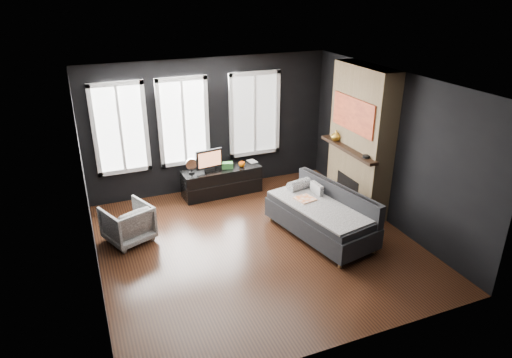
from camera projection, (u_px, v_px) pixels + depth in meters
name	position (u px, v px, depth m)	size (l,w,h in m)	color
floor	(257.00, 244.00, 7.60)	(5.00, 5.00, 0.00)	black
ceiling	(257.00, 82.00, 6.52)	(5.00, 5.00, 0.00)	white
wall_back	(210.00, 126.00, 9.18)	(5.00, 0.02, 2.70)	black
wall_left	(87.00, 196.00, 6.19)	(0.02, 5.00, 2.70)	black
wall_right	(390.00, 149.00, 7.92)	(0.02, 5.00, 2.70)	black
windows	(186.00, 76.00, 8.58)	(4.00, 0.16, 1.76)	white
fireplace	(361.00, 140.00, 8.36)	(0.70, 1.62, 2.70)	#93724C
sofa	(321.00, 213.00, 7.69)	(1.00, 2.00, 0.86)	#232325
stripe_pillow	(317.00, 192.00, 8.01)	(0.08, 0.33, 0.33)	gray
armchair	(128.00, 222.00, 7.58)	(0.70, 0.65, 0.72)	silver
media_console	(222.00, 181.00, 9.30)	(1.60, 0.50, 0.55)	black
monitor	(209.00, 159.00, 9.00)	(0.56, 0.12, 0.50)	black
desk_fan	(191.00, 166.00, 8.91)	(0.23, 0.23, 0.32)	gray
mug	(242.00, 164.00, 9.26)	(0.13, 0.10, 0.13)	orange
book	(249.00, 157.00, 9.46)	(0.16, 0.02, 0.22)	#A29981
storage_box	(227.00, 165.00, 9.20)	(0.22, 0.14, 0.12)	#357E35
mantel_vase	(336.00, 136.00, 8.67)	(0.20, 0.20, 0.20)	gold
mantel_clock	(366.00, 157.00, 7.85)	(0.13, 0.13, 0.04)	black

